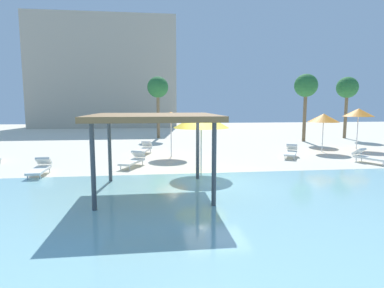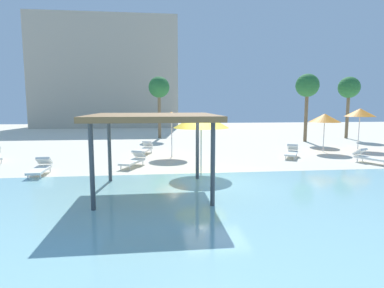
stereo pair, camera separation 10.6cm
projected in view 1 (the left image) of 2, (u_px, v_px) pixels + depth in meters
name	position (u px, v px, depth m)	size (l,w,h in m)	color
ground_plane	(216.00, 182.00, 12.67)	(80.00, 80.00, 0.00)	beige
lagoon_water	(260.00, 235.00, 7.50)	(44.00, 13.50, 0.04)	#8CC6CC
shade_pavilion	(154.00, 119.00, 10.82)	(4.22, 4.22, 2.76)	#42474C
beach_umbrella_orange_1	(324.00, 118.00, 20.49)	(1.99, 1.99, 2.50)	silver
beach_umbrella_orange_2	(171.00, 117.00, 18.58)	(2.09, 2.09, 2.67)	silver
beach_umbrella_yellow_3	(201.00, 120.00, 13.97)	(2.48, 2.48, 2.75)	silver
beach_umbrella_orange_4	(359.00, 113.00, 21.80)	(2.02, 2.02, 2.82)	silver
lounge_chair_0	(369.00, 157.00, 16.76)	(1.29, 1.98, 0.74)	white
lounge_chair_1	(145.00, 149.00, 19.88)	(1.05, 1.99, 0.74)	white
lounge_chair_2	(40.00, 168.00, 13.82)	(0.69, 1.92, 0.74)	white
lounge_chair_3	(134.00, 160.00, 15.79)	(1.29, 1.98, 0.74)	white
lounge_chair_5	(291.00, 152.00, 18.51)	(1.45, 1.95, 0.74)	white
palm_tree_0	(158.00, 88.00, 28.50)	(1.90, 1.90, 5.59)	brown
palm_tree_1	(347.00, 89.00, 28.58)	(1.90, 1.90, 5.57)	brown
palm_tree_2	(306.00, 87.00, 26.06)	(1.90, 1.90, 5.60)	brown
hotel_block_0	(108.00, 75.00, 45.58)	(19.04, 11.39, 14.56)	#B2A893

